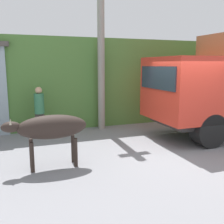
# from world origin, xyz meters

# --- Properties ---
(ground_plane) EXTENTS (60.00, 60.00, 0.00)m
(ground_plane) POSITION_xyz_m (0.00, 0.00, 0.00)
(ground_plane) COLOR gray
(hillside_embankment) EXTENTS (32.00, 6.58, 3.41)m
(hillside_embankment) POSITION_xyz_m (0.00, 6.80, 1.71)
(hillside_embankment) COLOR #4C7A38
(hillside_embankment) RESTS_ON ground_plane
(brown_cow) EXTENTS (1.92, 0.57, 1.26)m
(brown_cow) POSITION_xyz_m (-3.63, -0.08, 0.96)
(brown_cow) COLOR #2D231E
(brown_cow) RESTS_ON ground_plane
(pedestrian_on_hill) EXTENTS (0.41, 0.41, 1.68)m
(pedestrian_on_hill) POSITION_xyz_m (-3.64, 2.89, 0.93)
(pedestrian_on_hill) COLOR #38332D
(pedestrian_on_hill) RESTS_ON ground_plane
(utility_pole) EXTENTS (0.90, 0.26, 6.71)m
(utility_pole) POSITION_xyz_m (-1.34, 3.19, 3.45)
(utility_pole) COLOR gray
(utility_pole) RESTS_ON ground_plane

